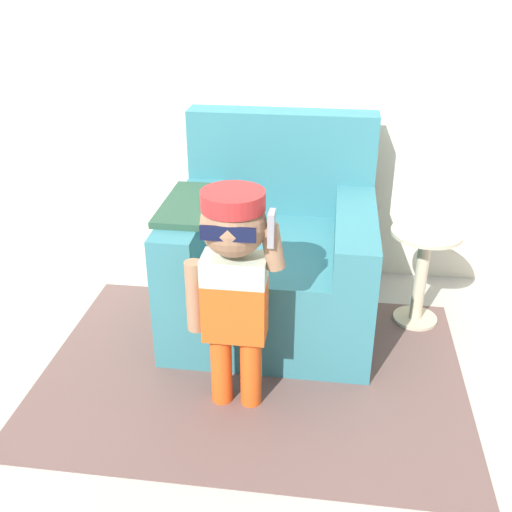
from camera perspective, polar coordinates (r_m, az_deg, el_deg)
ground_plane at (r=2.96m, az=-1.27°, el=-8.21°), size 10.00×10.00×0.00m
wall_back at (r=3.27m, az=0.88°, el=19.91°), size 10.00×0.05×2.60m
armchair at (r=3.00m, az=1.65°, el=-0.10°), size 0.99×0.95×0.99m
person_child at (r=2.26m, az=-2.14°, el=-1.31°), size 0.39×0.29×0.95m
side_table at (r=3.08m, az=15.53°, el=-1.11°), size 0.34×0.34×0.51m
rug at (r=2.77m, az=-0.34°, el=-10.86°), size 1.88×1.35×0.01m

